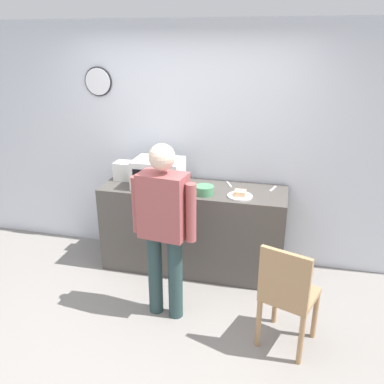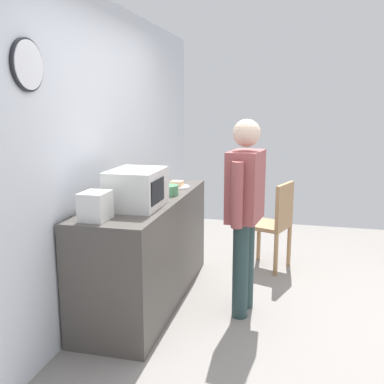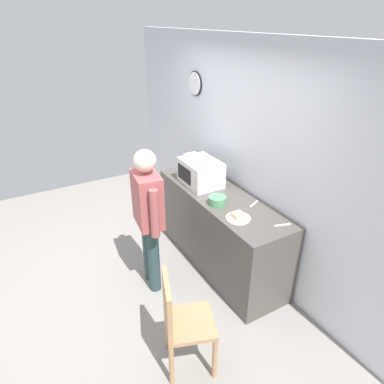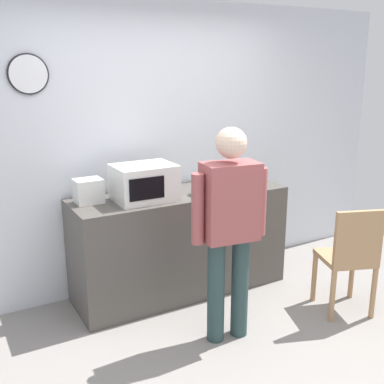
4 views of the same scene
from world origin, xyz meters
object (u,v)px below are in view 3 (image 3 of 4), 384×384
object	(u,v)px
wooden_chair	(181,320)
spoon_utensil	(254,204)
microwave	(201,173)
sandwich_plate	(238,217)
person_standing	(148,212)
toaster	(193,162)
fork_utensil	(282,225)
salad_bowl	(217,200)

from	to	relation	value
wooden_chair	spoon_utensil	bearing A→B (deg)	118.10
microwave	sandwich_plate	distance (m)	0.88
sandwich_plate	person_standing	bearing A→B (deg)	-127.47
toaster	spoon_utensil	world-z (taller)	toaster
toaster	fork_utensil	world-z (taller)	toaster
spoon_utensil	wooden_chair	bearing A→B (deg)	-61.90
fork_utensil	spoon_utensil	world-z (taller)	same
spoon_utensil	wooden_chair	xyz separation A→B (m)	(0.67, -1.25, -0.42)
sandwich_plate	wooden_chair	world-z (taller)	sandwich_plate
fork_utensil	salad_bowl	bearing A→B (deg)	-154.52
wooden_chair	microwave	bearing A→B (deg)	143.92
person_standing	wooden_chair	xyz separation A→B (m)	(1.07, -0.19, -0.42)
microwave	wooden_chair	distance (m)	1.80
microwave	toaster	size ratio (longest dim) A/B	2.27
fork_utensil	spoon_utensil	distance (m)	0.47
salad_bowl	spoon_utensil	world-z (taller)	salad_bowl
person_standing	sandwich_plate	bearing A→B (deg)	52.53
sandwich_plate	salad_bowl	xyz separation A→B (m)	(-0.36, -0.01, 0.02)
person_standing	microwave	bearing A→B (deg)	110.91
spoon_utensil	salad_bowl	bearing A→B (deg)	-119.74
sandwich_plate	spoon_utensil	xyz separation A→B (m)	(-0.16, 0.33, -0.02)
spoon_utensil	person_standing	size ratio (longest dim) A/B	0.10
spoon_utensil	person_standing	xyz separation A→B (m)	(-0.40, -1.06, 0.00)
sandwich_plate	person_standing	xyz separation A→B (m)	(-0.56, -0.73, -0.01)
toaster	spoon_utensil	size ratio (longest dim) A/B	1.29
person_standing	salad_bowl	bearing A→B (deg)	74.06
microwave	wooden_chair	world-z (taller)	microwave
sandwich_plate	fork_utensil	world-z (taller)	sandwich_plate
toaster	salad_bowl	bearing A→B (deg)	-14.40
person_standing	wooden_chair	size ratio (longest dim) A/B	1.73
microwave	fork_utensil	xyz separation A→B (m)	(1.18, 0.22, -0.15)
microwave	person_standing	size ratio (longest dim) A/B	0.31
spoon_utensil	person_standing	distance (m)	1.13
sandwich_plate	wooden_chair	distance (m)	1.14
fork_utensil	person_standing	distance (m)	1.35
sandwich_plate	fork_utensil	size ratio (longest dim) A/B	1.46
toaster	fork_utensil	size ratio (longest dim) A/B	1.29
fork_utensil	spoon_utensil	bearing A→B (deg)	176.62
wooden_chair	sandwich_plate	bearing A→B (deg)	118.89
toaster	fork_utensil	xyz separation A→B (m)	(1.61, 0.07, -0.10)
toaster	spoon_utensil	distance (m)	1.15
sandwich_plate	spoon_utensil	size ratio (longest dim) A/B	1.46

